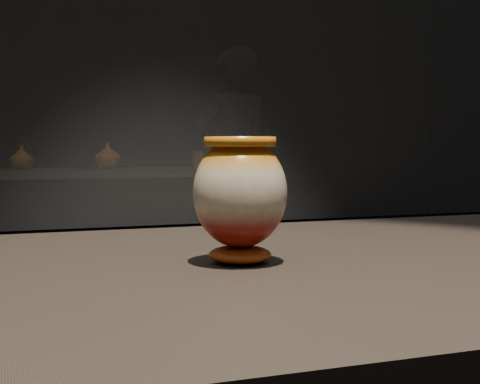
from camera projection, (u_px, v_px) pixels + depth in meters
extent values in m
cube|color=black|center=(14.00, 78.00, 5.45)|extent=(8.00, 3.20, 0.04)
cube|color=black|center=(114.00, 292.00, 0.80)|extent=(2.00, 0.80, 0.05)
ellipsoid|color=maroon|center=(240.00, 254.00, 0.86)|extent=(0.09, 0.09, 0.02)
ellipsoid|color=beige|center=(240.00, 193.00, 0.86)|extent=(0.13, 0.13, 0.14)
cylinder|color=#C87912|center=(240.00, 142.00, 0.85)|extent=(0.10, 0.10, 0.01)
cube|color=black|center=(106.00, 172.00, 4.38)|extent=(2.00, 0.60, 0.05)
cube|color=black|center=(228.00, 234.00, 4.70)|extent=(0.08, 0.50, 0.85)
imported|color=#9D4F16|center=(22.00, 157.00, 4.24)|extent=(0.20, 0.20, 0.15)
imported|color=maroon|center=(108.00, 155.00, 4.38)|extent=(0.21, 0.21, 0.17)
cylinder|color=#9D4F16|center=(198.00, 159.00, 4.54)|extent=(0.07, 0.07, 0.11)
imported|color=black|center=(234.00, 164.00, 5.23)|extent=(0.72, 0.53, 1.81)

